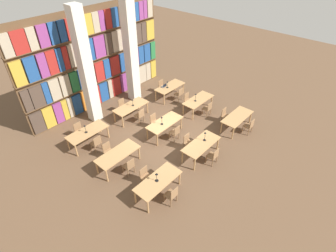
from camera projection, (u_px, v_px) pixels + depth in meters
The scene contains 39 objects.
ground_plane at pixel (165, 135), 13.60m from camera, with size 40.00×40.00×0.00m, color brown.
bookshelf_bank at pixel (98, 61), 14.67m from camera, with size 9.14×0.35×5.50m.
pillar_left at pixel (86, 69), 12.94m from camera, with size 0.57×0.57×6.00m.
pillar_center at pixel (131, 52), 14.71m from camera, with size 0.57×0.57×6.00m.
reading_table_0 at pixel (158, 182), 10.21m from camera, with size 2.00×0.85×0.75m.
chair_0 at pixel (172, 195), 9.97m from camera, with size 0.42×0.40×0.86m.
chair_1 at pixel (146, 176), 10.72m from camera, with size 0.42×0.40×0.86m.
desk_lamp_0 at pixel (157, 176), 9.97m from camera, with size 0.14×0.14×0.43m.
reading_table_1 at pixel (201, 145), 11.94m from camera, with size 2.00×0.85×0.75m.
chair_2 at pixel (213, 156), 11.67m from camera, with size 0.42×0.40×0.86m.
chair_3 at pixel (188, 142), 12.42m from camera, with size 0.42×0.40×0.86m.
desk_lamp_1 at pixel (205, 135), 11.88m from camera, with size 0.14×0.14×0.48m.
reading_table_2 at pixel (237, 118), 13.65m from camera, with size 2.00×0.85×0.75m.
chair_4 at pixel (249, 126), 13.43m from camera, with size 0.42×0.40×0.86m.
chair_5 at pixel (225, 115), 14.17m from camera, with size 0.42×0.40×0.86m.
reading_table_3 at pixel (118, 155), 11.42m from camera, with size 2.00×0.85×0.75m.
chair_6 at pixel (129, 166), 11.18m from camera, with size 0.42×0.40×0.86m.
chair_7 at pixel (108, 151), 11.92m from camera, with size 0.42×0.40×0.86m.
reading_table_4 at pixel (165, 123), 13.25m from camera, with size 2.00×0.85×0.75m.
chair_8 at pixel (175, 132), 12.99m from camera, with size 0.42×0.40×0.86m.
chair_9 at pixel (155, 121), 13.74m from camera, with size 0.42×0.40×0.86m.
desk_lamp_2 at pixel (162, 119), 12.87m from camera, with size 0.14×0.14×0.46m.
reading_table_5 at pixel (198, 101), 14.99m from camera, with size 2.00×0.85×0.75m.
chair_10 at pixel (208, 108), 14.71m from camera, with size 0.42×0.40×0.86m.
chair_11 at pixel (188, 100), 15.46m from camera, with size 0.42×0.40×0.86m.
desk_lamp_3 at pixel (196, 96), 14.60m from camera, with size 0.14×0.14×0.49m.
reading_table_6 at pixel (88, 133), 12.65m from camera, with size 2.00×0.85×0.75m.
chair_12 at pixel (96, 143), 12.38m from camera, with size 0.42×0.40×0.86m.
chair_13 at pixel (79, 130), 13.12m from camera, with size 0.42×0.40×0.86m.
desk_lamp_4 at pixel (85, 127), 12.36m from camera, with size 0.14×0.14×0.44m.
reading_table_7 at pixel (131, 107), 14.43m from camera, with size 2.00×0.85×0.75m.
chair_14 at pixel (140, 115), 14.19m from camera, with size 0.42×0.40×0.86m.
chair_15 at pixel (123, 106), 14.93m from camera, with size 0.42×0.40×0.86m.
desk_lamp_5 at pixel (133, 101), 14.26m from camera, with size 0.14×0.14×0.40m.
reading_table_8 at pixel (170, 87), 16.23m from camera, with size 2.00×0.85×0.75m.
chair_16 at pixel (179, 94), 16.01m from camera, with size 0.42×0.40×0.86m.
chair_17 at pixel (162, 86), 16.75m from camera, with size 0.42×0.40×0.86m.
desk_lamp_6 at pixel (167, 83), 15.85m from camera, with size 0.14×0.14×0.44m.
laptop at pixel (164, 86), 16.09m from camera, with size 0.32×0.22×0.21m.
Camera 1 is at (-7.77, -7.14, 8.59)m, focal length 28.00 mm.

